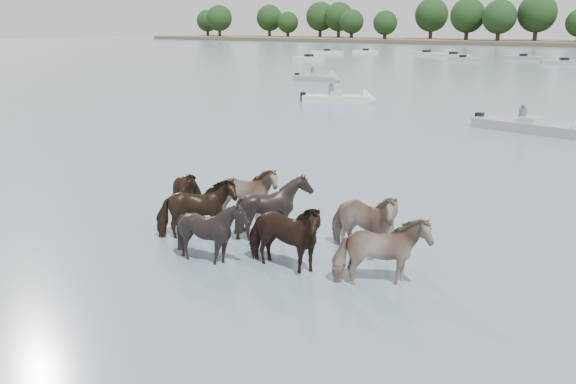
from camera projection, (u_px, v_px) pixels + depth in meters
The scene contains 7 objects.
ground at pixel (233, 230), 15.56m from camera, with size 400.00×400.00×0.00m, color slate.
shoreline at pixel (392, 40), 172.38m from camera, with size 160.00×30.00×1.00m, color #4C4233.
pony_herd at pixel (264, 219), 14.25m from camera, with size 8.22×4.61×1.69m.
motorboat_a at pixel (347, 99), 40.60m from camera, with size 5.02×3.72×1.92m.
motorboat_b at pixel (546, 129), 29.17m from camera, with size 6.09×2.61×1.92m.
motorboat_f at pixel (323, 79), 55.55m from camera, with size 4.64×2.03×1.92m.
treeline at pixel (398, 17), 170.64m from camera, with size 147.78×20.15×12.07m.
Camera 1 is at (9.72, -11.18, 5.03)m, focal length 38.58 mm.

